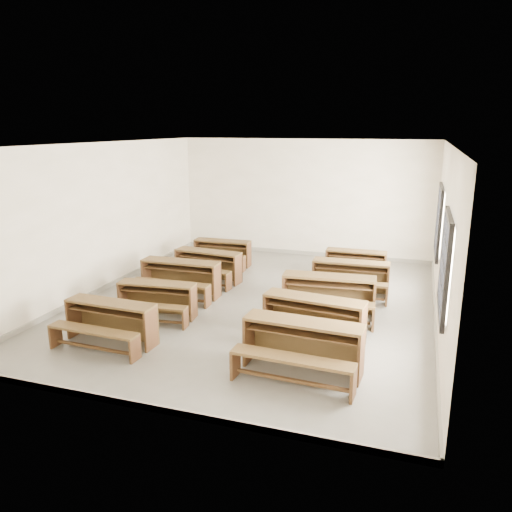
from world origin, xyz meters
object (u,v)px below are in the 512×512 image
(desk_set_4, at_px, (222,251))
(desk_set_6, at_px, (313,317))
(desk_set_0, at_px, (110,320))
(desk_set_8, at_px, (350,275))
(desk_set_3, at_px, (207,264))
(desk_set_7, at_px, (328,293))
(desk_set_9, at_px, (356,262))
(desk_set_5, at_px, (302,343))
(desk_set_1, at_px, (156,298))
(desk_set_2, at_px, (180,276))

(desk_set_4, xyz_separation_m, desk_set_6, (3.24, -3.96, 0.06))
(desk_set_0, bearing_deg, desk_set_8, 49.68)
(desk_set_3, relative_size, desk_set_7, 0.92)
(desk_set_8, bearing_deg, desk_set_4, 157.76)
(desk_set_8, bearing_deg, desk_set_9, 90.77)
(desk_set_3, distance_m, desk_set_8, 3.31)
(desk_set_0, bearing_deg, desk_set_7, 38.43)
(desk_set_4, bearing_deg, desk_set_5, -59.08)
(desk_set_0, bearing_deg, desk_set_6, 21.22)
(desk_set_1, bearing_deg, desk_set_3, 84.34)
(desk_set_6, bearing_deg, desk_set_4, 135.81)
(desk_set_7, bearing_deg, desk_set_1, -165.40)
(desk_set_4, bearing_deg, desk_set_3, -84.58)
(desk_set_3, bearing_deg, desk_set_1, -84.20)
(desk_set_0, distance_m, desk_set_9, 6.14)
(desk_set_9, bearing_deg, desk_set_8, -88.05)
(desk_set_5, relative_size, desk_set_7, 0.99)
(desk_set_9, bearing_deg, desk_set_5, -91.97)
(desk_set_3, distance_m, desk_set_7, 3.36)
(desk_set_6, bearing_deg, desk_set_0, -154.49)
(desk_set_5, bearing_deg, desk_set_0, -177.12)
(desk_set_0, height_order, desk_set_8, desk_set_8)
(desk_set_4, distance_m, desk_set_6, 5.12)
(desk_set_4, height_order, desk_set_9, desk_set_4)
(desk_set_7, bearing_deg, desk_set_0, -148.52)
(desk_set_3, bearing_deg, desk_set_6, -34.71)
(desk_set_2, relative_size, desk_set_9, 1.19)
(desk_set_0, relative_size, desk_set_3, 0.96)
(desk_set_5, bearing_deg, desk_set_1, 160.50)
(desk_set_2, bearing_deg, desk_set_3, 82.66)
(desk_set_6, bearing_deg, desk_set_5, -79.74)
(desk_set_6, distance_m, desk_set_9, 4.02)
(desk_set_0, xyz_separation_m, desk_set_7, (3.23, 2.36, 0.05))
(desk_set_7, bearing_deg, desk_set_3, 152.08)
(desk_set_0, relative_size, desk_set_4, 1.07)
(desk_set_1, bearing_deg, desk_set_4, 87.05)
(desk_set_6, relative_size, desk_set_9, 1.25)
(desk_set_4, bearing_deg, desk_set_7, -41.72)
(desk_set_4, xyz_separation_m, desk_set_9, (3.43, 0.06, -0.01))
(desk_set_5, bearing_deg, desk_set_6, 96.81)
(desk_set_6, xyz_separation_m, desk_set_9, (0.19, 4.02, -0.07))
(desk_set_6, height_order, desk_set_7, desk_set_7)
(desk_set_4, height_order, desk_set_8, desk_set_8)
(desk_set_3, bearing_deg, desk_set_5, -44.23)
(desk_set_5, relative_size, desk_set_6, 1.00)
(desk_set_1, distance_m, desk_set_5, 3.38)
(desk_set_5, distance_m, desk_set_7, 2.38)
(desk_set_3, height_order, desk_set_6, desk_set_6)
(desk_set_8, bearing_deg, desk_set_1, -144.95)
(desk_set_4, bearing_deg, desk_set_1, -89.27)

